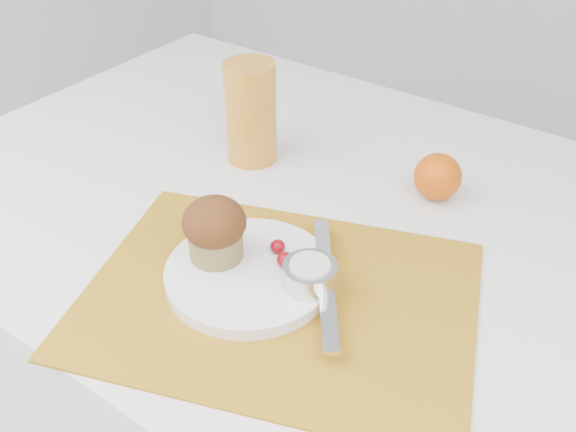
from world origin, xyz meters
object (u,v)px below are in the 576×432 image
Objects in this scene: plate at (249,274)px; table at (312,380)px; orange at (438,177)px; muffin at (215,229)px; juice_glass at (251,113)px.

table is at bearing 96.44° from plate.
muffin is (-0.15, -0.30, 0.03)m from orange.
table is 17.84× the size of orange.
juice_glass is (-0.16, 0.05, 0.45)m from table.
orange is 0.43× the size of juice_glass.
juice_glass is at bearing 162.18° from table.
orange is at bearing 63.16° from muffin.
muffin reaches higher than plate.
juice_glass reaches higher than orange.
table is 0.48m from juice_glass.
table is 0.47m from muffin.
orange is (0.12, 0.12, 0.41)m from table.
orange is 0.34m from muffin.
orange is at bearing 70.68° from plate.
table is at bearing -136.76° from orange.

